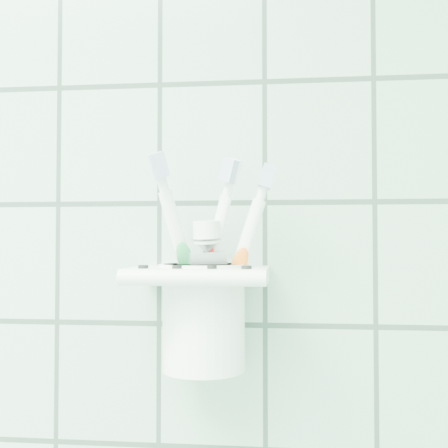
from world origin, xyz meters
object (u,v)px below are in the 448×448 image
object	(u,v)px
holder_bracket	(200,276)
toothbrush_orange	(207,258)
cup	(204,313)
toothpaste_tube	(212,280)
toothbrush_pink	(211,252)
toothbrush_blue	(186,257)

from	to	relation	value
holder_bracket	toothbrush_orange	world-z (taller)	toothbrush_orange
holder_bracket	toothbrush_orange	bearing A→B (deg)	-42.62
cup	toothpaste_tube	xyz separation A→B (m)	(0.01, -0.00, 0.03)
cup	toothbrush_pink	bearing A→B (deg)	69.02
cup	toothbrush_orange	xyz separation A→B (m)	(0.01, -0.01, 0.06)
toothbrush_pink	toothbrush_orange	distance (m)	0.03
holder_bracket	toothpaste_tube	bearing A→B (deg)	9.03
toothbrush_orange	toothbrush_pink	bearing A→B (deg)	85.10
toothbrush_orange	toothpaste_tube	world-z (taller)	toothbrush_orange
toothbrush_pink	toothpaste_tube	world-z (taller)	toothbrush_pink
holder_bracket	toothbrush_blue	size ratio (longest dim) A/B	0.65
cup	toothbrush_orange	world-z (taller)	toothbrush_orange
toothbrush_orange	toothbrush_blue	bearing A→B (deg)	144.00
toothpaste_tube	cup	bearing A→B (deg)	140.81
toothbrush_blue	toothpaste_tube	bearing A→B (deg)	17.37
toothbrush_pink	toothbrush_blue	size ratio (longest dim) A/B	1.04
holder_bracket	toothpaste_tube	distance (m)	0.01
holder_bracket	toothbrush_pink	distance (m)	0.03
toothbrush_pink	toothbrush_orange	bearing A→B (deg)	-116.04
toothbrush_blue	toothbrush_orange	distance (m)	0.03
cup	toothbrush_pink	world-z (taller)	toothbrush_pink
cup	toothbrush_pink	size ratio (longest dim) A/B	0.49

